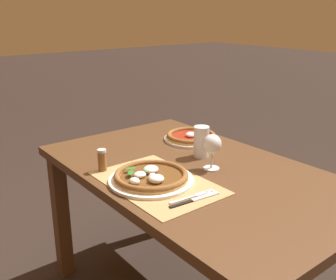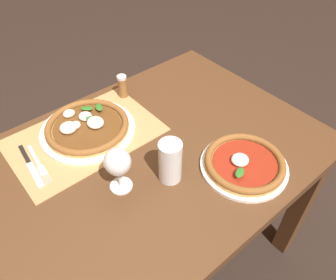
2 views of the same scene
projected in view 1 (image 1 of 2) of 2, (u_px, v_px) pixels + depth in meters
dining_table at (195, 191)px, 1.72m from camera, size 1.40×0.85×0.74m
paper_placemat at (157, 183)px, 1.55m from camera, size 0.52×0.34×0.00m
pizza_near at (151, 177)px, 1.55m from camera, size 0.34×0.34×0.05m
pizza_far at (191, 137)px, 2.05m from camera, size 0.28×0.28×0.05m
wine_glass at (212, 146)px, 1.66m from camera, size 0.08×0.08×0.16m
pint_glass at (201, 142)px, 1.81m from camera, size 0.07×0.07×0.15m
fork at (193, 196)px, 1.43m from camera, size 0.03×0.20×0.00m
knife at (195, 200)px, 1.40m from camera, size 0.04×0.22×0.01m
pepper_shaker at (102, 160)px, 1.65m from camera, size 0.04×0.04×0.10m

